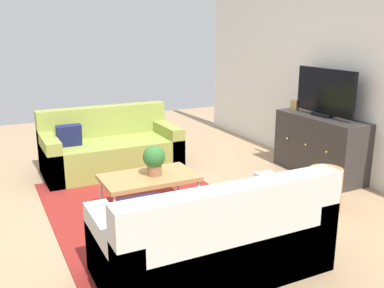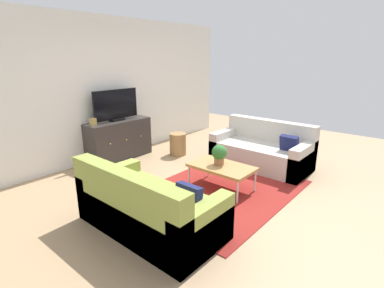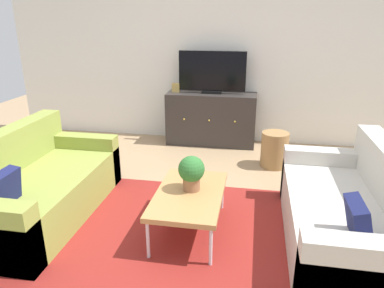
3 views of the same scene
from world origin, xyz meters
name	(u,v)px [view 3 (image 3 of 3)]	position (x,y,z in m)	size (l,w,h in m)	color
ground_plane	(184,223)	(0.00, 0.00, 0.00)	(10.00, 10.00, 0.00)	tan
wall_back	(218,50)	(0.00, 2.55, 1.35)	(6.40, 0.12, 2.70)	silver
area_rug	(181,231)	(0.00, -0.15, 0.01)	(2.50, 1.90, 0.01)	maroon
couch_left_side	(33,189)	(-1.44, -0.10, 0.28)	(0.88, 1.74, 0.82)	olive
couch_right_side	(354,218)	(1.44, -0.10, 0.28)	(0.88, 1.74, 0.82)	beige
coffee_table	(189,196)	(0.07, -0.12, 0.36)	(0.57, 0.96, 0.39)	#B7844C
potted_plant	(191,172)	(0.08, -0.06, 0.56)	(0.23, 0.23, 0.31)	#936042
tv_console	(211,119)	(-0.05, 2.27, 0.38)	(1.30, 0.47, 0.77)	#332D2B
flat_screen_tv	(212,72)	(-0.05, 2.29, 1.06)	(0.96, 0.16, 0.60)	black
mantel_clock	(176,88)	(-0.58, 2.27, 0.83)	(0.11, 0.07, 0.13)	tan
wicker_basket	(274,150)	(0.86, 1.53, 0.23)	(0.34, 0.34, 0.45)	#9E7547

